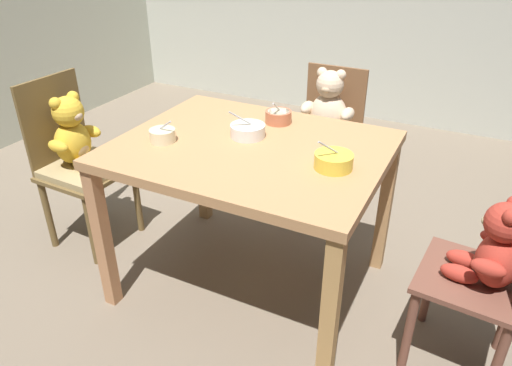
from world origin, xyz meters
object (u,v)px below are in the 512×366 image
at_px(teddy_chair_near_right, 494,261).
at_px(teddy_chair_near_left, 77,149).
at_px(porridge_bowl_white_center, 248,130).
at_px(dining_table, 251,164).
at_px(porridge_bowl_yellow_near_right, 334,161).
at_px(porridge_bowl_cream_near_left, 163,135).
at_px(porridge_bowl_terracotta_far_center, 278,116).
at_px(teddy_chair_far_center, 326,122).

bearing_deg(teddy_chair_near_right, teddy_chair_near_left, 4.64).
xyz_separation_m(teddy_chair_near_left, porridge_bowl_white_center, (0.95, 0.12, 0.24)).
distance_m(dining_table, porridge_bowl_yellow_near_right, 0.41).
height_order(porridge_bowl_white_center, porridge_bowl_cream_near_left, porridge_bowl_white_center).
bearing_deg(teddy_chair_near_left, porridge_bowl_terracotta_far_center, 20.64).
bearing_deg(dining_table, teddy_chair_near_right, -3.30).
height_order(teddy_chair_near_right, porridge_bowl_white_center, teddy_chair_near_right).
relative_size(dining_table, porridge_bowl_cream_near_left, 9.48).
distance_m(dining_table, porridge_bowl_cream_near_left, 0.40).
distance_m(teddy_chair_near_right, porridge_bowl_terracotta_far_center, 1.11).
bearing_deg(teddy_chair_near_right, porridge_bowl_terracotta_far_center, -13.77).
distance_m(porridge_bowl_cream_near_left, porridge_bowl_yellow_near_right, 0.75).
distance_m(teddy_chair_far_center, porridge_bowl_cream_near_left, 1.13).
distance_m(teddy_chair_near_right, porridge_bowl_cream_near_left, 1.40).
bearing_deg(teddy_chair_near_right, porridge_bowl_white_center, -2.13).
relative_size(teddy_chair_near_right, teddy_chair_near_left, 1.00).
bearing_deg(porridge_bowl_cream_near_left, dining_table, 20.99).
distance_m(porridge_bowl_white_center, porridge_bowl_cream_near_left, 0.37).
height_order(dining_table, teddy_chair_near_left, teddy_chair_near_left).
bearing_deg(porridge_bowl_cream_near_left, teddy_chair_near_left, 172.07).
xyz_separation_m(teddy_chair_far_center, porridge_bowl_yellow_near_right, (0.34, -0.94, 0.23)).
bearing_deg(porridge_bowl_terracotta_far_center, porridge_bowl_yellow_near_right, -40.76).
relative_size(dining_table, teddy_chair_far_center, 1.31).
relative_size(teddy_chair_far_center, porridge_bowl_terracotta_far_center, 6.52).
xyz_separation_m(teddy_chair_near_right, porridge_bowl_terracotta_far_center, (-1.02, 0.35, 0.26)).
bearing_deg(dining_table, porridge_bowl_white_center, 125.71).
bearing_deg(teddy_chair_near_left, porridge_bowl_white_center, 9.46).
height_order(dining_table, porridge_bowl_terracotta_far_center, porridge_bowl_terracotta_far_center).
bearing_deg(teddy_chair_near_right, dining_table, 1.64).
height_order(teddy_chair_near_right, teddy_chair_near_left, teddy_chair_near_right).
distance_m(porridge_bowl_white_center, porridge_bowl_yellow_near_right, 0.46).
distance_m(teddy_chair_near_right, porridge_bowl_yellow_near_right, 0.68).
relative_size(teddy_chair_near_right, porridge_bowl_cream_near_left, 7.62).
bearing_deg(teddy_chair_far_center, teddy_chair_near_right, 45.74).
bearing_deg(dining_table, teddy_chair_near_left, -177.27).
bearing_deg(teddy_chair_far_center, porridge_bowl_yellow_near_right, 20.07).
relative_size(teddy_chair_near_right, teddy_chair_far_center, 1.06).
relative_size(porridge_bowl_white_center, porridge_bowl_terracotta_far_center, 1.17).
height_order(teddy_chair_near_left, teddy_chair_far_center, teddy_chair_near_left).
xyz_separation_m(porridge_bowl_white_center, porridge_bowl_yellow_near_right, (0.44, -0.12, 0.00)).
bearing_deg(porridge_bowl_yellow_near_right, teddy_chair_far_center, 109.92).
xyz_separation_m(dining_table, porridge_bowl_terracotta_far_center, (-0.00, 0.29, 0.12)).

